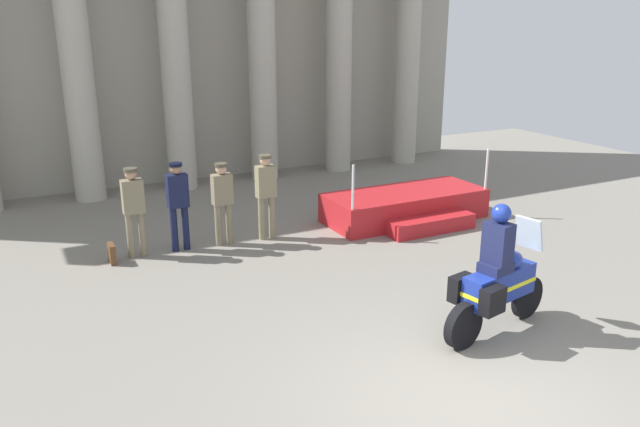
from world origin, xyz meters
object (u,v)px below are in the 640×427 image
(officer_in_row_0, at_px, (134,205))
(officer_in_row_1, at_px, (178,200))
(reviewing_stand, at_px, (407,207))
(officer_in_row_3, at_px, (266,190))
(motorcycle_with_rider, at_px, (497,281))
(officer_in_row_2, at_px, (222,197))
(briefcase_on_ground, at_px, (112,254))

(officer_in_row_0, bearing_deg, officer_in_row_1, 177.30)
(reviewing_stand, relative_size, officer_in_row_0, 2.10)
(officer_in_row_3, bearing_deg, motorcycle_with_rider, 103.87)
(officer_in_row_0, height_order, officer_in_row_3, officer_in_row_3)
(officer_in_row_2, height_order, motorcycle_with_rider, motorcycle_with_rider)
(officer_in_row_2, distance_m, officer_in_row_3, 0.88)
(officer_in_row_3, xyz_separation_m, briefcase_on_ground, (-3.00, 0.04, -0.83))
(reviewing_stand, xyz_separation_m, briefcase_on_ground, (-6.18, 0.33, -0.12))
(officer_in_row_0, relative_size, motorcycle_with_rider, 0.81)
(officer_in_row_0, bearing_deg, officer_in_row_2, 175.81)
(officer_in_row_0, bearing_deg, motorcycle_with_rider, 125.56)
(officer_in_row_1, height_order, briefcase_on_ground, officer_in_row_1)
(officer_in_row_0, xyz_separation_m, officer_in_row_2, (1.64, -0.11, -0.04))
(officer_in_row_3, bearing_deg, briefcase_on_ground, -1.30)
(officer_in_row_1, bearing_deg, officer_in_row_3, 175.31)
(reviewing_stand, relative_size, briefcase_on_ground, 9.82)
(officer_in_row_3, height_order, motorcycle_with_rider, motorcycle_with_rider)
(officer_in_row_1, bearing_deg, officer_in_row_2, 174.39)
(briefcase_on_ground, bearing_deg, officer_in_row_1, 3.73)
(officer_in_row_0, distance_m, motorcycle_with_rider, 6.51)
(reviewing_stand, bearing_deg, officer_in_row_1, 175.20)
(officer_in_row_3, bearing_deg, officer_in_row_2, -3.81)
(officer_in_row_0, height_order, briefcase_on_ground, officer_in_row_0)
(officer_in_row_1, relative_size, officer_in_row_3, 1.00)
(officer_in_row_2, bearing_deg, officer_in_row_1, -5.61)
(officer_in_row_1, xyz_separation_m, briefcase_on_ground, (-1.28, -0.08, -0.83))
(officer_in_row_1, bearing_deg, officer_in_row_0, -2.70)
(reviewing_stand, height_order, briefcase_on_ground, reviewing_stand)
(reviewing_stand, xyz_separation_m, officer_in_row_3, (-3.18, 0.29, 0.71))
(officer_in_row_2, distance_m, motorcycle_with_rider, 5.61)
(reviewing_stand, bearing_deg, officer_in_row_0, 175.56)
(officer_in_row_0, xyz_separation_m, motorcycle_with_rider, (3.83, -5.26, -0.20))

